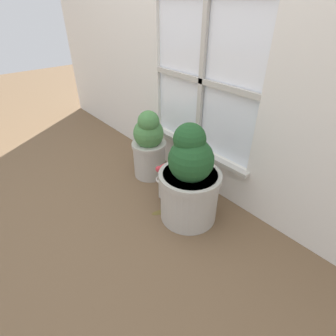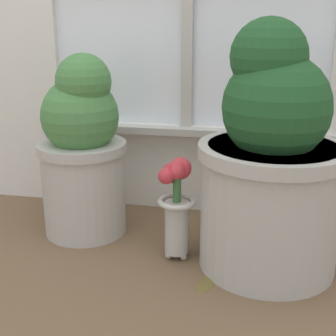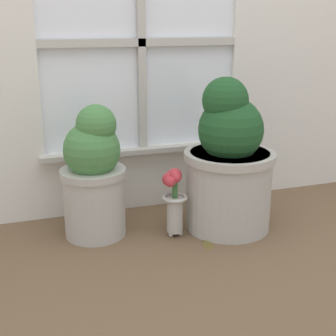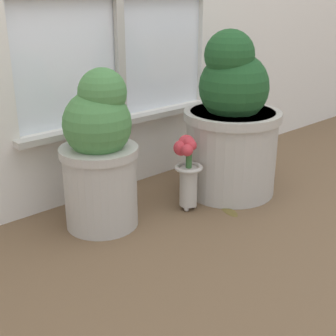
% 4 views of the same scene
% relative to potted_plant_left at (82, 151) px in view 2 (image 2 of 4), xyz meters
% --- Properties ---
extents(ground_plane, '(10.00, 10.00, 0.00)m').
position_rel_potted_plant_left_xyz_m(ground_plane, '(0.29, -0.25, -0.27)').
color(ground_plane, brown).
extents(potted_plant_left, '(0.28, 0.28, 0.57)m').
position_rel_potted_plant_left_xyz_m(potted_plant_left, '(0.00, 0.00, 0.00)').
color(potted_plant_left, '#B7B2A8').
rests_on(potted_plant_left, ground_plane).
extents(potted_plant_right, '(0.40, 0.40, 0.68)m').
position_rel_potted_plant_left_xyz_m(potted_plant_right, '(0.58, -0.11, 0.02)').
color(potted_plant_right, '#B7B2A8').
rests_on(potted_plant_right, ground_plane).
extents(flower_vase, '(0.11, 0.11, 0.30)m').
position_rel_potted_plant_left_xyz_m(flower_vase, '(0.32, -0.12, -0.10)').
color(flower_vase, '#BCB7AD').
rests_on(flower_vase, ground_plane).
extents(fallen_leaf, '(0.08, 0.12, 0.01)m').
position_rel_potted_plant_left_xyz_m(fallen_leaf, '(0.43, -0.24, -0.27)').
color(fallen_leaf, brown).
rests_on(fallen_leaf, ground_plane).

